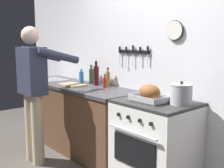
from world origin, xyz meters
TOP-DOWN VIEW (x-y plane):
  - wall_back at (0.00, 1.35)m, footprint 6.00×0.13m
  - counter_block at (-1.21, 0.99)m, footprint 2.03×0.65m
  - stove at (0.22, 0.99)m, footprint 0.76×0.67m
  - person_cook at (-1.15, 0.35)m, footprint 0.51×0.63m
  - roasting_pan at (0.18, 0.93)m, footprint 0.35×0.26m
  - stock_pot at (0.46, 1.05)m, footprint 0.21×0.21m
  - cutting_board at (-1.16, 0.90)m, footprint 0.36×0.24m
  - bottle_vinegar at (-0.81, 1.23)m, footprint 0.06×0.06m
  - bottle_wine_red at (-0.97, 1.16)m, footprint 0.08×0.08m
  - bottle_hot_sauce at (-0.73, 1.11)m, footprint 0.05×0.05m
  - bottle_dish_soap at (-1.26, 1.12)m, footprint 0.07×0.07m
  - bottle_olive_oil at (-1.15, 1.21)m, footprint 0.06×0.06m

SIDE VIEW (x-z plane):
  - stove at x=0.22m, z-range 0.00..0.90m
  - counter_block at x=-1.21m, z-range 0.01..0.91m
  - cutting_board at x=-1.16m, z-range 0.90..0.92m
  - person_cook at x=-1.15m, z-range 0.12..1.78m
  - bottle_hot_sauce at x=-0.73m, z-range 0.88..1.06m
  - roasting_pan at x=0.18m, z-range 0.89..1.06m
  - bottle_dish_soap at x=-1.26m, z-range 0.88..1.09m
  - stock_pot at x=0.46m, z-range 0.89..1.11m
  - bottle_vinegar at x=-0.81m, z-range 0.88..1.12m
  - bottle_olive_oil at x=-1.15m, z-range 0.88..1.14m
  - bottle_wine_red at x=-0.97m, z-range 0.87..1.20m
  - wall_back at x=0.00m, z-range 0.00..2.60m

